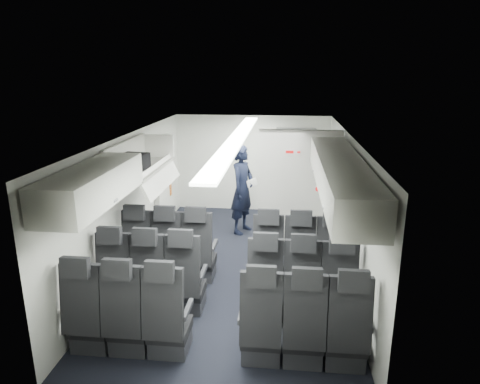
% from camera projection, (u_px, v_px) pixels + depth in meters
% --- Properties ---
extents(cabin_shell, '(3.41, 6.01, 2.16)m').
position_uv_depth(cabin_shell, '(237.00, 201.00, 6.71)').
color(cabin_shell, black).
rests_on(cabin_shell, ground).
extents(seat_row_front, '(3.33, 0.56, 1.24)m').
position_uv_depth(seat_row_front, '(233.00, 257.00, 6.39)').
color(seat_row_front, black).
rests_on(seat_row_front, cabin_shell).
extents(seat_row_mid, '(3.33, 0.56, 1.24)m').
position_uv_depth(seat_row_mid, '(225.00, 286.00, 5.53)').
color(seat_row_mid, black).
rests_on(seat_row_mid, cabin_shell).
extents(seat_row_rear, '(3.33, 0.56, 1.24)m').
position_uv_depth(seat_row_rear, '(214.00, 326.00, 4.67)').
color(seat_row_rear, black).
rests_on(seat_row_rear, cabin_shell).
extents(overhead_bin_left_rear, '(0.53, 1.80, 0.40)m').
position_uv_depth(overhead_bin_left_rear, '(92.00, 186.00, 4.73)').
color(overhead_bin_left_rear, silver).
rests_on(overhead_bin_left_rear, cabin_shell).
extents(overhead_bin_left_front_open, '(0.64, 1.70, 0.72)m').
position_uv_depth(overhead_bin_left_front_open, '(141.00, 164.00, 6.44)').
color(overhead_bin_left_front_open, '#9E9E93').
rests_on(overhead_bin_left_front_open, cabin_shell).
extents(overhead_bin_right_rear, '(0.53, 1.80, 0.40)m').
position_uv_depth(overhead_bin_right_rear, '(349.00, 193.00, 4.45)').
color(overhead_bin_right_rear, silver).
rests_on(overhead_bin_right_rear, cabin_shell).
extents(overhead_bin_right_front, '(0.53, 1.70, 0.40)m').
position_uv_depth(overhead_bin_right_front, '(332.00, 160.00, 6.12)').
color(overhead_bin_right_front, silver).
rests_on(overhead_bin_right_front, cabin_shell).
extents(bulkhead_partition, '(1.40, 0.15, 2.13)m').
position_uv_depth(bulkhead_partition, '(299.00, 191.00, 7.39)').
color(bulkhead_partition, silver).
rests_on(bulkhead_partition, cabin_shell).
extents(galley_unit, '(0.85, 0.52, 1.90)m').
position_uv_depth(galley_unit, '(295.00, 173.00, 9.26)').
color(galley_unit, '#939399').
rests_on(galley_unit, cabin_shell).
extents(boarding_door, '(0.12, 1.27, 1.86)m').
position_uv_depth(boarding_door, '(163.00, 183.00, 8.40)').
color(boarding_door, silver).
rests_on(boarding_door, cabin_shell).
extents(flight_attendant, '(0.62, 0.75, 1.74)m').
position_uv_depth(flight_attendant, '(242.00, 189.00, 8.28)').
color(flight_attendant, black).
rests_on(flight_attendant, ground).
extents(carry_on_bag, '(0.40, 0.31, 0.22)m').
position_uv_depth(carry_on_bag, '(135.00, 161.00, 6.19)').
color(carry_on_bag, black).
rests_on(carry_on_bag, overhead_bin_left_front_open).
extents(papers, '(0.19, 0.11, 0.14)m').
position_uv_depth(papers, '(252.00, 183.00, 8.17)').
color(papers, white).
rests_on(papers, flight_attendant).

